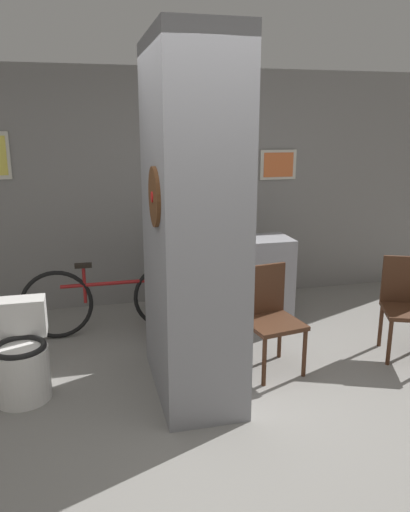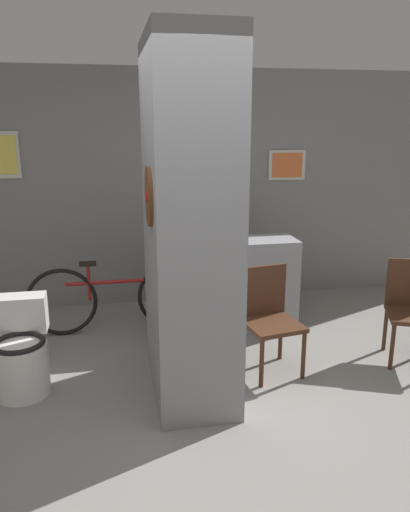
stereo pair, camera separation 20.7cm
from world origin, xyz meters
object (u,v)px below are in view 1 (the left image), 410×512
object	(u,v)px
chair_near_pillar	(269,314)
bottle_tall	(209,227)
toilet	(22,359)
bicycle	(114,299)
chair_by_doorway	(408,302)

from	to	relation	value
chair_near_pillar	bottle_tall	xyz separation A→B (m)	(-0.27, 0.97, 0.56)
chair_near_pillar	bottle_tall	world-z (taller)	bottle_tall
toilet	bottle_tall	xyz separation A→B (m)	(1.71, 0.95, 0.74)
bicycle	bottle_tall	world-z (taller)	bottle_tall
chair_by_doorway	toilet	bearing A→B (deg)	-159.32
toilet	bottle_tall	bearing A→B (deg)	29.10
chair_by_doorway	chair_near_pillar	bearing A→B (deg)	-160.07
chair_near_pillar	bicycle	size ratio (longest dim) A/B	0.50
toilet	bottle_tall	size ratio (longest dim) A/B	2.05
chair_near_pillar	bottle_tall	distance (m)	1.15
toilet	bicycle	size ratio (longest dim) A/B	0.40
bicycle	bottle_tall	distance (m)	1.17
toilet	chair_near_pillar	bearing A→B (deg)	-0.65
chair_by_doorway	bicycle	xyz separation A→B (m)	(-2.51, 1.08, -0.13)
chair_near_pillar	bottle_tall	size ratio (longest dim) A/B	2.54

